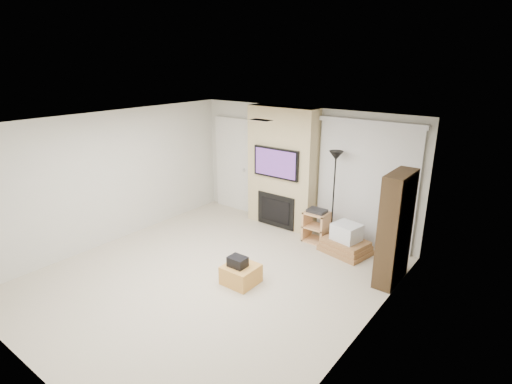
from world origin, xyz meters
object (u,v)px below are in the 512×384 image
Objects in this scene: floor_lamp at (335,171)px; av_stand at (316,225)px; ottoman at (241,274)px; bookshelf at (395,229)px; box_stack at (346,242)px.

floor_lamp reaches higher than av_stand.
ottoman is at bearing -94.88° from av_stand.
av_stand reaches higher than ottoman.
av_stand is (0.18, 2.08, 0.20)m from ottoman.
box_stack is at bearing 154.78° from bookshelf.
box_stack is at bearing -33.24° from floor_lamp.
ottoman is 2.50m from bookshelf.
floor_lamp is 1.71m from bookshelf.
av_stand is at bearing 171.30° from box_stack.
ottoman is 2.10m from av_stand.
box_stack is 0.53× the size of bookshelf.
ottoman is 0.28× the size of bookshelf.
av_stand is at bearing 85.12° from ottoman.
ottoman is 0.76× the size of av_stand.
box_stack reaches higher than ottoman.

